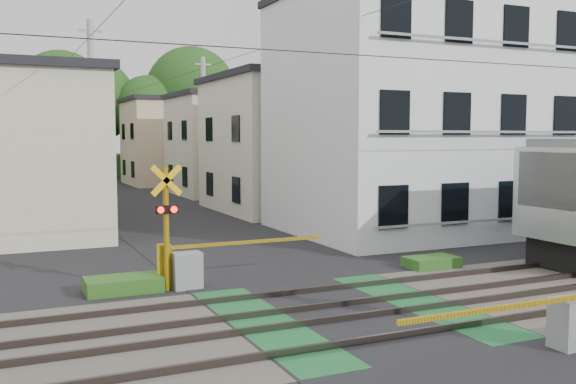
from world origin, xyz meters
name	(u,v)px	position (x,y,z in m)	size (l,w,h in m)	color
ground	(348,313)	(0.00, 0.00, 0.00)	(120.00, 120.00, 0.00)	black
track_bed	(348,312)	(0.00, 0.00, 0.04)	(120.00, 120.00, 0.14)	#47423A
crossing_signal_far	(183,260)	(-2.59, 3.65, 0.71)	(4.74, 0.65, 3.09)	yellow
apartment_block	(416,113)	(8.50, 9.49, 4.66)	(10.20, 8.36, 9.30)	silver
houses_row	(128,145)	(0.25, 25.92, 3.24)	(22.07, 31.35, 6.80)	beige
tree_hill	(77,115)	(0.02, 48.70, 5.59)	(40.00, 12.62, 11.99)	#214717
catenary	(560,139)	(6.00, 0.03, 3.70)	(60.00, 5.04, 7.00)	#2D2D33
utility_poles	(113,130)	(-1.05, 23.01, 4.08)	(7.90, 42.00, 8.00)	#A5A5A0
pedestrian	(107,183)	(-0.51, 28.88, 0.87)	(0.64, 0.42, 1.74)	black
weed_patches	(418,297)	(1.76, -0.09, 0.18)	(10.25, 8.80, 0.40)	#2D5E1E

